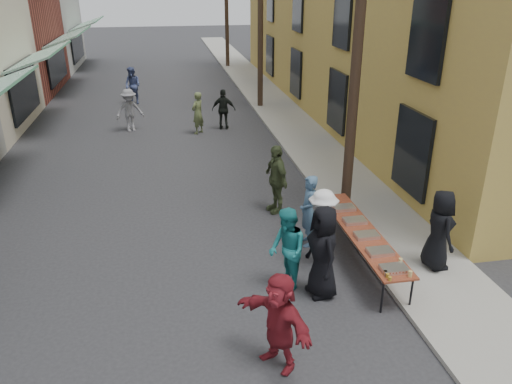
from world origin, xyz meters
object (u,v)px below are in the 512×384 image
object	(u,v)px
utility_pole_near	(358,39)
server	(439,230)
guest_front_c	(287,250)
catering_tray_sausage	(394,269)
utility_pole_mid	(260,9)
serving_table	(361,232)
guest_front_a	(323,252)

from	to	relation	value
utility_pole_near	server	world-z (taller)	utility_pole_near
utility_pole_near	server	xyz separation A→B (m)	(0.90, -3.09, -3.52)
guest_front_c	catering_tray_sausage	bearing A→B (deg)	54.68
utility_pole_mid	server	size ratio (longest dim) A/B	5.12
utility_pole_near	utility_pole_mid	size ratio (longest dim) A/B	1.00
utility_pole_mid	guest_front_c	distance (m)	15.76
serving_table	guest_front_c	bearing A→B (deg)	-158.20
guest_front_a	guest_front_c	world-z (taller)	guest_front_a
guest_front_a	guest_front_c	bearing A→B (deg)	-125.05
utility_pole_near	utility_pole_mid	xyz separation A→B (m)	(0.00, 12.00, 0.00)
server	utility_pole_mid	bearing A→B (deg)	5.24
utility_pole_mid	utility_pole_near	bearing A→B (deg)	-90.00
utility_pole_near	catering_tray_sausage	xyz separation A→B (m)	(-0.54, -4.06, -3.71)
utility_pole_mid	serving_table	world-z (taller)	utility_pole_mid
guest_front_c	server	world-z (taller)	server
catering_tray_sausage	guest_front_c	bearing A→B (deg)	153.81
utility_pole_near	server	distance (m)	4.77
catering_tray_sausage	serving_table	bearing A→B (deg)	90.00
utility_pole_near	utility_pole_mid	world-z (taller)	same
utility_pole_near	serving_table	world-z (taller)	utility_pole_near
utility_pole_mid	guest_front_a	xyz separation A→B (m)	(-1.76, -15.47, -3.55)
guest_front_a	server	bearing A→B (deg)	90.44
utility_pole_near	serving_table	bearing A→B (deg)	-102.66
utility_pole_near	guest_front_a	world-z (taller)	utility_pole_near
serving_table	guest_front_a	world-z (taller)	guest_front_a
catering_tray_sausage	utility_pole_mid	bearing A→B (deg)	88.07
utility_pole_mid	serving_table	bearing A→B (deg)	-92.15
utility_pole_mid	server	distance (m)	15.52
catering_tray_sausage	guest_front_a	xyz separation A→B (m)	(-1.22, 0.58, 0.16)
utility_pole_near	guest_front_c	bearing A→B (deg)	-127.23
serving_table	catering_tray_sausage	xyz separation A→B (m)	(-0.00, -1.65, 0.08)
serving_table	server	size ratio (longest dim) A/B	2.27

